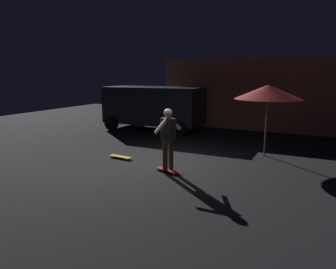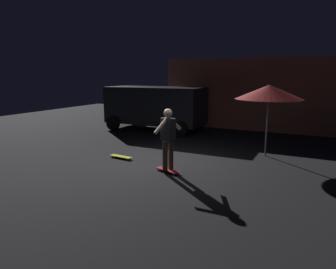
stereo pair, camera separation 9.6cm
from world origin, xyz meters
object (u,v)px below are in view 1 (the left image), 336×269
parked_van (153,105)px  skateboard_spare (120,157)px  skateboard_ridden (168,170)px  patio_umbrella (268,92)px  skater (168,135)px

parked_van → skateboard_spare: 5.30m
parked_van → skateboard_ridden: (3.52, -5.51, -1.11)m
patio_umbrella → skater: size_ratio=1.38×
skateboard_ridden → skater: size_ratio=0.48×
skateboard_spare → skater: size_ratio=0.48×
skater → skateboard_spare: bearing=164.0°
parked_van → skateboard_spare: (1.55, -4.95, -1.11)m
patio_umbrella → skateboard_ridden: 4.14m
parked_van → skateboard_spare: bearing=-72.6°
patio_umbrella → skateboard_spare: bearing=-149.0°
parked_van → skateboard_ridden: size_ratio=5.77×
skateboard_spare → skater: 2.27m
skater → parked_van: bearing=122.5°
skater → skateboard_ridden: bearing=-45.0°
skateboard_spare → skateboard_ridden: bearing=-16.0°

